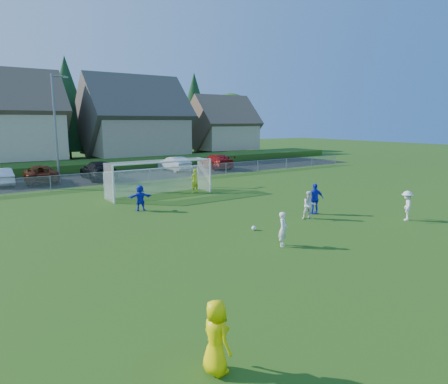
{
  "coord_description": "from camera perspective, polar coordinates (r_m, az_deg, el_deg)",
  "views": [
    {
      "loc": [
        -12.17,
        -9.45,
        5.2
      ],
      "look_at": [
        0.0,
        8.0,
        1.4
      ],
      "focal_mm": 32.0,
      "sensor_mm": 36.0,
      "label": 1
    }
  ],
  "objects": [
    {
      "name": "ground",
      "position": [
        16.26,
        16.55,
        -8.96
      ],
      "size": [
        160.0,
        160.0,
        0.0
      ],
      "primitive_type": "plane",
      "color": "#193D0C",
      "rests_on": "ground"
    },
    {
      "name": "asphalt_lot",
      "position": [
        39.25,
        -16.53,
        2.11
      ],
      "size": [
        60.0,
        60.0,
        0.0
      ],
      "primitive_type": "plane",
      "color": "black",
      "rests_on": "ground"
    },
    {
      "name": "grass_embankment",
      "position": [
        46.34,
        -19.51,
        3.6
      ],
      "size": [
        70.0,
        6.0,
        0.8
      ],
      "primitive_type": "cube",
      "color": "#1E420F",
      "rests_on": "ground"
    },
    {
      "name": "soccer_ball",
      "position": [
        19.35,
        4.27,
        -5.16
      ],
      "size": [
        0.22,
        0.22,
        0.22
      ],
      "primitive_type": "sphere",
      "color": "white",
      "rests_on": "ground"
    },
    {
      "name": "referee",
      "position": [
        8.77,
        -1.15,
        -20.0
      ],
      "size": [
        0.54,
        0.8,
        1.6
      ],
      "primitive_type": "imported",
      "rotation": [
        0.0,
        0.0,
        1.62
      ],
      "color": "#FFE605",
      "rests_on": "ground"
    },
    {
      "name": "player_white_a",
      "position": [
        16.95,
        8.43,
        -5.27
      ],
      "size": [
        0.64,
        0.6,
        1.47
      ],
      "primitive_type": "imported",
      "rotation": [
        0.0,
        0.0,
        0.65
      ],
      "color": "white",
      "rests_on": "ground"
    },
    {
      "name": "player_white_b",
      "position": [
        21.8,
        12.1,
        -1.86
      ],
      "size": [
        0.91,
        0.84,
        1.51
      ],
      "primitive_type": "imported",
      "rotation": [
        0.0,
        0.0,
        -0.47
      ],
      "color": "white",
      "rests_on": "ground"
    },
    {
      "name": "player_white_c",
      "position": [
        23.15,
        24.65,
        -1.79
      ],
      "size": [
        1.17,
        1.07,
        1.58
      ],
      "primitive_type": "imported",
      "rotation": [
        0.0,
        0.0,
        3.75
      ],
      "color": "white",
      "rests_on": "ground"
    },
    {
      "name": "player_blue_a",
      "position": [
        23.06,
        12.86,
        -0.95
      ],
      "size": [
        1.1,
        0.78,
        1.74
      ],
      "primitive_type": "imported",
      "rotation": [
        0.0,
        0.0,
        2.75
      ],
      "color": "#1522C8",
      "rests_on": "ground"
    },
    {
      "name": "player_blue_b",
      "position": [
        23.83,
        -11.88,
        -0.83
      ],
      "size": [
        1.47,
        0.74,
        1.52
      ],
      "primitive_type": "imported",
      "rotation": [
        0.0,
        0.0,
        2.92
      ],
      "color": "#1522C8",
      "rests_on": "ground"
    },
    {
      "name": "goalkeeper",
      "position": [
        29.32,
        -4.21,
        1.61
      ],
      "size": [
        0.69,
        0.51,
        1.74
      ],
      "primitive_type": "imported",
      "rotation": [
        0.0,
        0.0,
        3.3
      ],
      "color": "#C6D619",
      "rests_on": "ground"
    },
    {
      "name": "car_b",
      "position": [
        37.33,
        -29.3,
        1.92
      ],
      "size": [
        1.62,
        4.34,
        1.42
      ],
      "primitive_type": "imported",
      "rotation": [
        0.0,
        0.0,
        3.17
      ],
      "color": "white",
      "rests_on": "ground"
    },
    {
      "name": "car_c",
      "position": [
        37.31,
        -24.75,
        2.34
      ],
      "size": [
        2.98,
        5.58,
        1.49
      ],
      "primitive_type": "imported",
      "rotation": [
        0.0,
        0.0,
        3.04
      ],
      "color": "#4B1808",
      "rests_on": "ground"
    },
    {
      "name": "car_d",
      "position": [
        37.62,
        -17.48,
        2.97
      ],
      "size": [
        2.52,
        5.73,
        1.64
      ],
      "primitive_type": "imported",
      "rotation": [
        0.0,
        0.0,
        3.1
      ],
      "color": "black",
      "rests_on": "ground"
    },
    {
      "name": "car_f",
      "position": [
        42.31,
        -7.08,
        4.01
      ],
      "size": [
        1.77,
        4.56,
        1.48
      ],
      "primitive_type": "imported",
      "rotation": [
        0.0,
        0.0,
        3.19
      ],
      "color": "silver",
      "rests_on": "ground"
    },
    {
      "name": "car_g",
      "position": [
        43.99,
        -1.18,
        4.38
      ],
      "size": [
        2.86,
        5.7,
        1.59
      ],
      "primitive_type": "imported",
      "rotation": [
        0.0,
        0.0,
        3.02
      ],
      "color": "maroon",
      "rests_on": "ground"
    },
    {
      "name": "soccer_goal",
      "position": [
        28.48,
        -9.32,
        2.79
      ],
      "size": [
        7.42,
        1.9,
        2.5
      ],
      "color": "white",
      "rests_on": "ground"
    },
    {
      "name": "chainlink_fence",
      "position": [
        34.03,
        -13.62,
        2.12
      ],
      "size": [
        52.06,
        0.06,
        1.2
      ],
      "color": "gray",
      "rests_on": "ground"
    },
    {
      "name": "streetlight",
      "position": [
        36.28,
        -22.88,
        8.78
      ],
      "size": [
        1.38,
        0.18,
        9.0
      ],
      "color": "slate",
      "rests_on": "ground"
    },
    {
      "name": "houses_row",
      "position": [
        53.85,
        -20.08,
        11.8
      ],
      "size": [
        53.9,
        11.45,
        13.27
      ],
      "color": "tan",
      "rests_on": "ground"
    },
    {
      "name": "tree_row",
      "position": [
        59.69,
        -22.53,
        11.02
      ],
      "size": [
        65.98,
        12.36,
        13.8
      ],
      "color": "#382616",
      "rests_on": "ground"
    }
  ]
}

